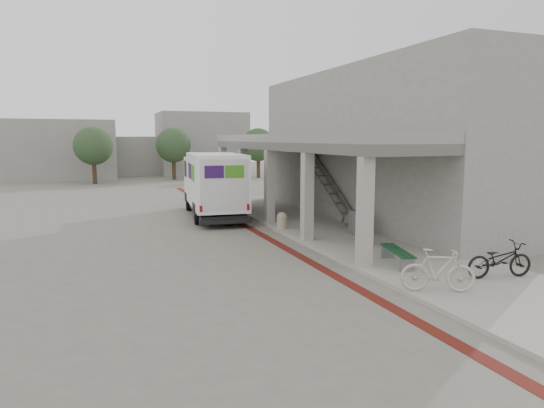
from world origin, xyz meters
name	(u,v)px	position (x,y,z in m)	size (l,w,h in m)	color
ground	(258,250)	(0.00, 0.00, 0.00)	(120.00, 120.00, 0.00)	#686259
bike_lane_stripe	(265,237)	(1.00, 2.00, 0.01)	(0.35, 40.00, 0.01)	#571811
sidewalk	(358,240)	(4.00, 0.00, 0.06)	(4.40, 28.00, 0.12)	gray
transit_building	(363,148)	(6.83, 4.50, 3.40)	(7.60, 17.00, 7.00)	gray
distant_backdrop	(116,150)	(-2.84, 35.89, 2.70)	(28.00, 10.00, 6.50)	gray
tree_left	(93,146)	(-5.00, 28.00, 3.18)	(3.20, 3.20, 4.80)	#38281C
tree_mid	(173,145)	(2.00, 30.00, 3.18)	(3.20, 3.20, 4.80)	#38281C
tree_right	(258,145)	(10.00, 29.00, 3.18)	(3.20, 3.20, 4.80)	#38281C
fedex_truck	(213,183)	(0.30, 7.54, 1.66)	(2.97, 7.50, 3.12)	black
bench	(397,254)	(3.09, -3.75, 0.44)	(0.88, 1.96, 0.45)	slate
bollard_near	(369,237)	(3.74, -1.17, 0.40)	(0.37, 0.37, 0.55)	gray
bollard_far	(282,220)	(2.10, 2.97, 0.45)	(0.44, 0.44, 0.67)	gray
utility_cabinet	(357,223)	(4.30, 0.67, 0.59)	(0.42, 0.56, 0.93)	slate
bicycle_black	(500,260)	(4.86, -5.84, 0.61)	(0.65, 1.87, 0.98)	black
bicycle_cream	(438,270)	(2.50, -6.26, 0.66)	(0.50, 1.78, 1.07)	#B8B0A2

